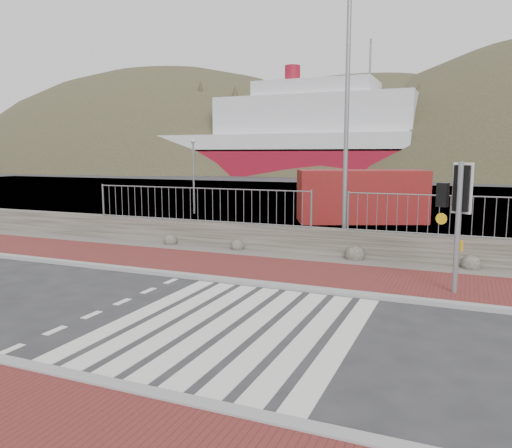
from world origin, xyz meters
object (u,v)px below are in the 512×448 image
at_px(traffic_signal_far, 457,199).
at_px(ferry, 276,141).
at_px(streetlight, 351,111).
at_px(shipping_container, 361,196).

bearing_deg(traffic_signal_far, ferry, -46.64).
height_order(ferry, streetlight, ferry).
xyz_separation_m(streetlight, shipping_container, (-1.16, 8.05, -3.41)).
bearing_deg(ferry, traffic_signal_far, -66.00).
xyz_separation_m(traffic_signal_far, shipping_container, (-4.57, 12.16, -1.00)).
distance_m(traffic_signal_far, streetlight, 5.86).
bearing_deg(shipping_container, ferry, 91.42).
distance_m(traffic_signal_far, shipping_container, 13.03).
bearing_deg(shipping_container, traffic_signal_far, -92.76).
relative_size(ferry, streetlight, 6.02).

